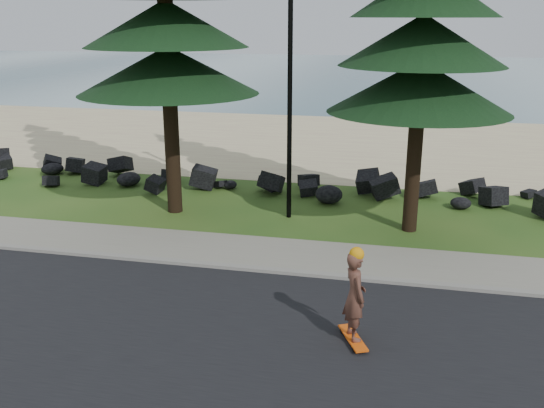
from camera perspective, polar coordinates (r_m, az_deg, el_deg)
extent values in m
plane|color=#234B17|center=(15.08, -0.73, -5.01)|extent=(160.00, 160.00, 0.00)
cube|color=black|center=(11.19, -6.14, -13.52)|extent=(160.00, 7.00, 0.02)
cube|color=gray|center=(14.25, -1.56, -6.16)|extent=(160.00, 0.20, 0.10)
cube|color=gray|center=(15.24, -0.56, -4.59)|extent=(160.00, 2.00, 0.08)
cube|color=tan|center=(28.83, 5.88, 5.79)|extent=(160.00, 15.00, 0.01)
cube|color=#3C6472|center=(64.91, 9.81, 12.03)|extent=(160.00, 58.00, 0.01)
cylinder|color=black|center=(16.38, 14.22, 17.78)|extent=(0.40, 0.40, 12.00)
cylinder|color=black|center=(17.16, 1.70, 11.54)|extent=(0.14, 0.14, 8.00)
cube|color=#EA530D|center=(11.43, 7.62, -12.37)|extent=(0.64, 1.01, 0.03)
imported|color=brown|center=(11.04, 7.80, -8.55)|extent=(0.61, 0.72, 1.66)
sphere|color=orange|center=(10.72, 7.97, -4.71)|extent=(0.27, 0.27, 0.27)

